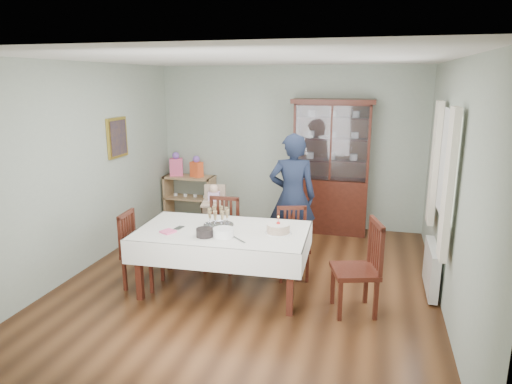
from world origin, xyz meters
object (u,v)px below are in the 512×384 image
(high_chair, at_px, (215,222))
(chair_end_left, at_px, (142,264))
(chair_far_left, at_px, (221,248))
(gift_bag_pink, at_px, (176,165))
(chair_far_right, at_px, (292,257))
(champagne_tray, at_px, (218,221))
(china_cabinet, at_px, (331,165))
(sideboard, at_px, (190,198))
(birthday_cake, at_px, (278,229))
(gift_bag_orange, at_px, (197,167))
(woman, at_px, (292,197))
(dining_table, at_px, (223,260))
(chair_end_right, at_px, (356,285))

(high_chair, bearing_deg, chair_end_left, -116.70)
(chair_far_left, distance_m, gift_bag_pink, 2.55)
(chair_far_left, xyz_separation_m, gift_bag_pink, (-1.50, 1.94, 0.70))
(chair_far_right, distance_m, chair_end_left, 1.88)
(high_chair, bearing_deg, champagne_tray, -80.16)
(chair_far_right, height_order, chair_end_left, chair_end_left)
(chair_far_left, bearing_deg, chair_far_right, -3.03)
(china_cabinet, bearing_deg, sideboard, 179.51)
(birthday_cake, relative_size, gift_bag_pink, 0.73)
(birthday_cake, distance_m, gift_bag_pink, 3.46)
(birthday_cake, height_order, gift_bag_orange, gift_bag_orange)
(chair_far_left, height_order, chair_end_left, chair_far_left)
(high_chair, distance_m, gift_bag_orange, 1.49)
(champagne_tray, bearing_deg, gift_bag_orange, 117.43)
(chair_far_right, bearing_deg, chair_end_left, -174.45)
(chair_far_right, bearing_deg, china_cabinet, 64.91)
(woman, bearing_deg, chair_far_left, 25.63)
(chair_far_left, relative_size, high_chair, 0.98)
(dining_table, relative_size, chair_far_left, 2.16)
(chair_end_left, relative_size, woman, 0.52)
(china_cabinet, xyz_separation_m, chair_end_left, (-2.00, -2.68, -0.85))
(champagne_tray, bearing_deg, gift_bag_pink, 124.19)
(sideboard, xyz_separation_m, chair_far_right, (2.24, -1.97, -0.13))
(china_cabinet, distance_m, chair_far_right, 2.15)
(sideboard, relative_size, high_chair, 0.93)
(chair_far_right, relative_size, champagne_tray, 2.43)
(chair_far_left, distance_m, gift_bag_orange, 2.34)
(gift_bag_pink, bearing_deg, sideboard, 4.88)
(chair_far_right, distance_m, high_chair, 1.56)
(china_cabinet, relative_size, gift_bag_pink, 5.15)
(chair_end_left, bearing_deg, china_cabinet, -40.90)
(birthday_cake, xyz_separation_m, gift_bag_orange, (-2.01, 2.50, 0.15))
(chair_end_left, height_order, high_chair, high_chair)
(gift_bag_orange, bearing_deg, champagne_tray, -62.57)
(gift_bag_pink, bearing_deg, chair_far_right, -38.30)
(sideboard, distance_m, birthday_cake, 3.34)
(woman, height_order, birthday_cake, woman)
(sideboard, bearing_deg, gift_bag_pink, -175.12)
(dining_table, height_order, chair_far_left, chair_far_left)
(birthday_cake, bearing_deg, gift_bag_pink, 133.80)
(high_chair, xyz_separation_m, gift_bag_orange, (-0.74, 1.16, 0.59))
(sideboard, distance_m, chair_far_left, 2.34)
(dining_table, distance_m, birthday_cake, 0.79)
(chair_end_left, height_order, woman, woman)
(chair_end_right, bearing_deg, chair_far_left, -129.52)
(sideboard, xyz_separation_m, champagne_tray, (1.41, -2.44, 0.43))
(chair_far_right, xyz_separation_m, birthday_cake, (-0.08, -0.55, 0.55))
(sideboard, bearing_deg, chair_far_left, -56.99)
(chair_far_right, bearing_deg, gift_bag_pink, 124.33)
(sideboard, distance_m, chair_end_right, 4.08)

